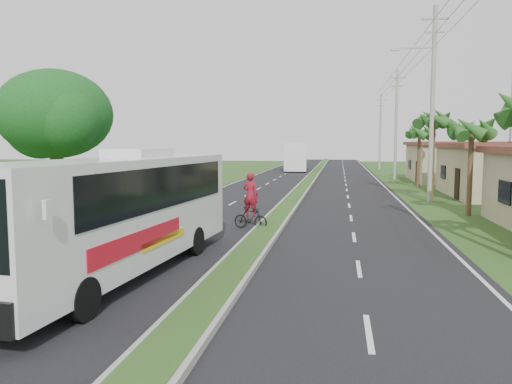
# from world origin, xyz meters

# --- Properties ---
(ground) EXTENTS (180.00, 180.00, 0.00)m
(ground) POSITION_xyz_m (0.00, 0.00, 0.00)
(ground) COLOR #30491A
(ground) RESTS_ON ground
(road_asphalt) EXTENTS (14.00, 160.00, 0.02)m
(road_asphalt) POSITION_xyz_m (0.00, 20.00, 0.01)
(road_asphalt) COLOR black
(road_asphalt) RESTS_ON ground
(median_strip) EXTENTS (1.20, 160.00, 0.18)m
(median_strip) POSITION_xyz_m (0.00, 20.00, 0.10)
(median_strip) COLOR gray
(median_strip) RESTS_ON ground
(lane_edge_left) EXTENTS (0.12, 160.00, 0.01)m
(lane_edge_left) POSITION_xyz_m (-6.70, 20.00, 0.00)
(lane_edge_left) COLOR silver
(lane_edge_left) RESTS_ON ground
(lane_edge_right) EXTENTS (0.12, 160.00, 0.01)m
(lane_edge_right) POSITION_xyz_m (6.70, 20.00, 0.00)
(lane_edge_right) COLOR silver
(lane_edge_right) RESTS_ON ground
(shop_mid) EXTENTS (7.60, 10.60, 3.67)m
(shop_mid) POSITION_xyz_m (14.00, 22.00, 1.86)
(shop_mid) COLOR tan
(shop_mid) RESTS_ON ground
(shop_far) EXTENTS (8.60, 11.60, 3.82)m
(shop_far) POSITION_xyz_m (14.00, 36.00, 1.93)
(shop_far) COLOR tan
(shop_far) RESTS_ON ground
(palm_verge_b) EXTENTS (2.40, 2.40, 5.05)m
(palm_verge_b) POSITION_xyz_m (9.40, 12.00, 4.36)
(palm_verge_b) COLOR #473321
(palm_verge_b) RESTS_ON ground
(palm_verge_c) EXTENTS (2.40, 2.40, 5.85)m
(palm_verge_c) POSITION_xyz_m (8.80, 19.00, 5.12)
(palm_verge_c) COLOR #473321
(palm_verge_c) RESTS_ON ground
(palm_verge_d) EXTENTS (2.40, 2.40, 5.25)m
(palm_verge_d) POSITION_xyz_m (9.30, 28.00, 4.55)
(palm_verge_d) COLOR #473321
(palm_verge_d) RESTS_ON ground
(shade_tree) EXTENTS (6.30, 6.00, 7.54)m
(shade_tree) POSITION_xyz_m (-12.11, 10.02, 5.03)
(shade_tree) COLOR #473321
(shade_tree) RESTS_ON ground
(utility_pole_b) EXTENTS (3.20, 0.28, 12.00)m
(utility_pole_b) POSITION_xyz_m (8.47, 18.00, 6.26)
(utility_pole_b) COLOR gray
(utility_pole_b) RESTS_ON ground
(utility_pole_c) EXTENTS (1.60, 0.28, 11.00)m
(utility_pole_c) POSITION_xyz_m (8.50, 38.00, 5.67)
(utility_pole_c) COLOR gray
(utility_pole_c) RESTS_ON ground
(utility_pole_d) EXTENTS (1.60, 0.28, 10.50)m
(utility_pole_d) POSITION_xyz_m (8.50, 58.00, 5.42)
(utility_pole_d) COLOR gray
(utility_pole_d) RESTS_ON ground
(coach_bus_main) EXTENTS (3.15, 10.98, 3.50)m
(coach_bus_main) POSITION_xyz_m (-2.97, -1.75, 1.92)
(coach_bus_main) COLOR silver
(coach_bus_main) RESTS_ON ground
(coach_bus_far) EXTENTS (3.72, 12.93, 3.72)m
(coach_bus_far) POSITION_xyz_m (-3.02, 53.76, 2.11)
(coach_bus_far) COLOR white
(coach_bus_far) RESTS_ON ground
(motorcyclist) EXTENTS (1.61, 0.84, 2.43)m
(motorcyclist) POSITION_xyz_m (-0.81, 6.20, 0.96)
(motorcyclist) COLOR black
(motorcyclist) RESTS_ON ground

